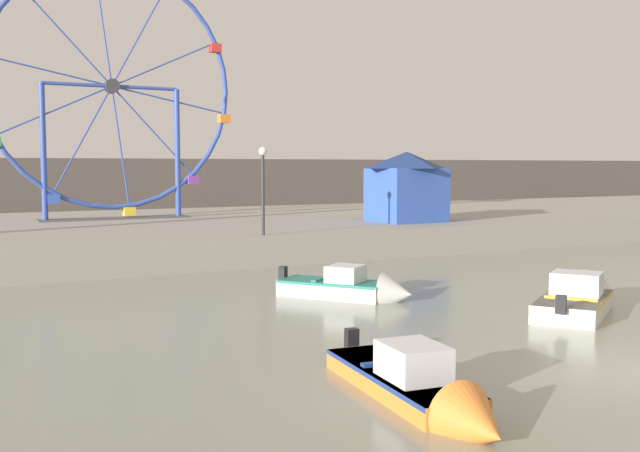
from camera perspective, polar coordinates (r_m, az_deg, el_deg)
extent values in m
cube|color=gray|center=(37.41, -9.70, -0.43)|extent=(110.00, 19.78, 1.20)
cube|color=#564C47|center=(57.12, -16.35, 2.78)|extent=(140.00, 3.00, 4.40)
cube|color=silver|center=(20.45, 18.86, -5.82)|extent=(3.74, 3.20, 0.47)
cube|color=gold|center=(20.42, 18.87, -5.28)|extent=(3.72, 3.20, 0.08)
cone|color=silver|center=(22.59, 19.74, -4.87)|extent=(1.60, 1.74, 1.46)
cube|color=black|center=(18.61, 17.99, -5.74)|extent=(0.30, 0.31, 0.44)
cube|color=silver|center=(20.79, 19.09, -4.18)|extent=(1.55, 1.60, 0.59)
cube|color=gold|center=(19.98, 18.68, -5.29)|extent=(0.86, 1.17, 0.06)
cube|color=silver|center=(21.98, 1.02, -4.83)|extent=(2.90, 3.29, 0.48)
cube|color=#237566|center=(21.94, 1.03, -4.31)|extent=(2.90, 3.28, 0.08)
cone|color=silver|center=(21.26, 5.95, -5.18)|extent=(1.49, 1.42, 1.21)
cube|color=black|center=(22.65, -2.86, -3.66)|extent=(0.31, 0.30, 0.44)
cube|color=silver|center=(21.75, 1.98, -3.66)|extent=(1.38, 1.37, 0.48)
cube|color=#237566|center=(22.09, 0.09, -4.07)|extent=(0.97, 0.77, 0.06)
cube|color=orange|center=(13.02, 6.12, -11.78)|extent=(1.56, 3.89, 0.36)
cube|color=navy|center=(12.99, 6.12, -11.19)|extent=(1.58, 3.85, 0.08)
cone|color=orange|center=(11.07, 12.10, -14.85)|extent=(1.19, 1.16, 1.08)
cube|color=black|center=(14.68, 2.45, -8.71)|extent=(0.26, 0.23, 0.44)
cube|color=silver|center=(12.50, 7.16, -10.26)|extent=(1.03, 1.23, 0.58)
cube|color=navy|center=(13.37, 5.16, -10.41)|extent=(0.98, 0.27, 0.06)
torus|color=#334CA8|center=(38.63, -15.68, 10.29)|extent=(12.19, 0.24, 12.19)
cylinder|color=#38383D|center=(38.63, -15.68, 10.29)|extent=(0.70, 0.50, 0.70)
cylinder|color=#334CA8|center=(38.15, -20.08, 11.11)|extent=(5.88, 0.08, 1.22)
cylinder|color=#334CA8|center=(38.01, -19.66, 8.37)|extent=(5.45, 0.08, 2.60)
cylinder|color=#334CA8|center=(38.15, -17.73, 6.38)|extent=(2.97, 0.08, 5.26)
cube|color=#3356B7|center=(37.92, -19.77, 1.96)|extent=(0.56, 0.48, 0.44)
cylinder|color=#334CA8|center=(38.52, -15.05, 5.89)|extent=(0.81, 0.08, 5.94)
cube|color=yellow|center=(38.66, -14.43, 1.09)|extent=(0.56, 0.48, 0.44)
cylinder|color=#334CA8|center=(38.97, -12.66, 7.07)|extent=(4.13, 0.08, 4.42)
cube|color=purple|center=(39.54, -9.75, 3.51)|extent=(0.56, 0.48, 0.44)
cylinder|color=#334CA8|center=(39.33, -11.43, 9.43)|extent=(5.88, 0.08, 1.22)
cube|color=orange|center=(40.22, -7.38, 8.16)|extent=(0.56, 0.48, 0.44)
cylinder|color=#334CA8|center=(39.46, -11.80, 12.08)|extent=(5.45, 0.08, 2.60)
cube|color=red|center=(40.46, -8.04, 13.35)|extent=(0.56, 0.48, 0.44)
cylinder|color=#334CA8|center=(39.32, -13.64, 14.07)|extent=(2.97, 0.08, 5.26)
cylinder|color=#334CA8|center=(38.96, -16.32, 14.63)|extent=(0.81, 0.08, 5.94)
cylinder|color=#334CA8|center=(38.51, -18.79, 13.51)|extent=(4.13, 0.08, 4.42)
cylinder|color=#334CA8|center=(37.84, -20.45, 5.30)|extent=(0.28, 0.28, 6.57)
cylinder|color=#334CA8|center=(39.30, -10.88, 5.47)|extent=(0.28, 0.28, 6.57)
cylinder|color=#334CA8|center=(38.63, -15.68, 10.29)|extent=(6.57, 0.18, 0.18)
cube|color=#4C4C51|center=(38.52, -15.47, 0.57)|extent=(7.37, 1.20, 0.08)
cube|color=#3356B7|center=(35.73, 6.63, 2.39)|extent=(3.04, 2.87, 2.55)
pyramid|color=navy|center=(35.70, 6.66, 5.05)|extent=(3.34, 3.15, 0.80)
cylinder|color=#2D2D33|center=(28.51, -4.39, 2.37)|extent=(0.12, 0.12, 3.07)
sphere|color=#F2EACC|center=(28.49, -4.41, 5.74)|extent=(0.32, 0.32, 0.32)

